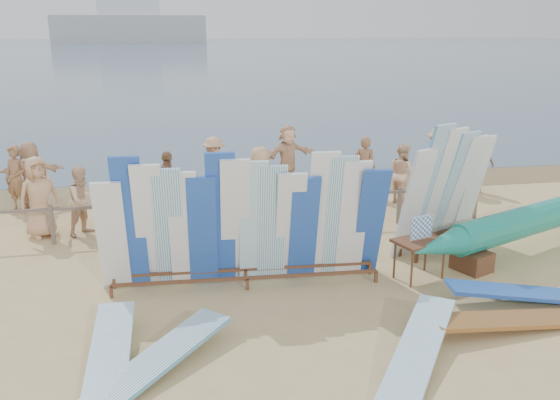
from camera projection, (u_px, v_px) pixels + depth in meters
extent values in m
plane|color=tan|center=(253.00, 287.00, 10.92)|extent=(160.00, 160.00, 0.00)
cube|color=#3F5771|center=(173.00, 49.00, 131.74)|extent=(320.00, 240.00, 0.02)
cube|color=olive|center=(219.00, 187.00, 17.72)|extent=(40.00, 2.60, 0.01)
cube|color=#999EA3|center=(130.00, 29.00, 177.59)|extent=(45.00, 8.00, 8.00)
cube|color=silver|center=(128.00, 5.00, 175.63)|extent=(18.00, 6.00, 6.00)
cube|color=#6D5D52|center=(234.00, 200.00, 13.53)|extent=(12.00, 0.06, 0.06)
cube|color=#6D5D52|center=(52.00, 225.00, 12.93)|extent=(0.08, 0.08, 0.90)
cube|color=#6D5D52|center=(146.00, 220.00, 13.28)|extent=(0.08, 0.08, 0.90)
cube|color=#6D5D52|center=(234.00, 215.00, 13.63)|extent=(0.08, 0.08, 0.90)
cube|color=#6D5D52|center=(319.00, 210.00, 13.98)|extent=(0.08, 0.08, 0.90)
cube|color=#6D5D52|center=(399.00, 206.00, 14.33)|extent=(0.08, 0.08, 0.90)
cube|color=#6D5D52|center=(475.00, 201.00, 14.68)|extent=(0.08, 0.08, 0.90)
cube|color=brown|center=(247.00, 278.00, 10.72)|extent=(4.82, 0.28, 0.06)
cube|color=brown|center=(246.00, 269.00, 11.11)|extent=(4.82, 0.28, 0.06)
cube|color=white|center=(112.00, 237.00, 10.38)|extent=(0.54, 0.60, 2.13)
cube|color=blue|center=(130.00, 225.00, 10.36)|extent=(0.54, 0.63, 2.56)
cube|color=white|center=(150.00, 227.00, 10.42)|extent=(0.54, 0.78, 2.43)
cube|color=white|center=(169.00, 229.00, 10.48)|extent=(0.54, 0.73, 2.34)
cube|color=white|center=(184.00, 230.00, 10.52)|extent=(0.54, 0.63, 2.27)
cube|color=blue|center=(203.00, 232.00, 10.58)|extent=(0.54, 0.61, 2.17)
cube|color=blue|center=(221.00, 220.00, 10.56)|extent=(0.54, 0.72, 2.59)
cube|color=white|center=(235.00, 222.00, 10.61)|extent=(0.55, 0.80, 2.48)
cube|color=#91C9E9|center=(254.00, 223.00, 10.66)|extent=(0.54, 0.63, 2.42)
cube|color=white|center=(272.00, 225.00, 10.72)|extent=(0.54, 0.60, 2.32)
cube|color=white|center=(290.00, 227.00, 10.78)|extent=(0.54, 0.74, 2.19)
cube|color=blue|center=(304.00, 229.00, 10.83)|extent=(0.54, 0.68, 2.11)
cube|color=white|center=(322.00, 217.00, 10.81)|extent=(0.54, 0.69, 2.55)
cube|color=white|center=(339.00, 218.00, 10.86)|extent=(0.54, 0.66, 2.46)
cube|color=white|center=(353.00, 220.00, 10.91)|extent=(0.54, 0.64, 2.36)
cube|color=blue|center=(370.00, 223.00, 10.97)|extent=(0.55, 0.82, 2.22)
cube|color=brown|center=(450.00, 241.00, 12.54)|extent=(1.87, 0.94, 0.06)
cube|color=brown|center=(433.00, 235.00, 12.89)|extent=(1.87, 0.94, 0.06)
cube|color=white|center=(413.00, 204.00, 11.92)|extent=(0.77, 0.79, 2.35)
cube|color=white|center=(427.00, 190.00, 12.08)|extent=(0.84, 0.93, 2.81)
cube|color=white|center=(440.00, 190.00, 12.32)|extent=(0.85, 0.95, 2.69)
cube|color=white|center=(452.00, 190.00, 12.55)|extent=(0.85, 0.97, 2.58)
cube|color=white|center=(461.00, 190.00, 12.74)|extent=(0.86, 0.98, 2.46)
cube|color=white|center=(472.00, 189.00, 12.97)|extent=(0.78, 0.80, 2.40)
cube|color=brown|center=(472.00, 261.00, 11.61)|extent=(0.77, 0.83, 0.40)
cylinder|color=#1A927C|center=(536.00, 219.00, 12.53)|extent=(4.74, 2.54, 0.66)
cone|color=#1A927C|center=(439.00, 246.00, 10.94)|extent=(1.46, 1.09, 0.62)
cube|color=brown|center=(420.00, 241.00, 11.07)|extent=(1.10, 0.93, 0.06)
cube|color=white|center=(421.00, 227.00, 11.00)|extent=(0.48, 0.19, 0.44)
cube|color=#91C9E9|center=(418.00, 359.00, 8.53)|extent=(2.02, 2.51, 0.40)
cube|color=blue|center=(523.00, 303.00, 10.27)|extent=(2.73, 0.85, 0.39)
cube|color=#91C9E9|center=(111.00, 366.00, 8.36)|extent=(0.58, 2.70, 0.34)
cube|color=#9C612A|center=(509.00, 329.00, 9.40)|extent=(2.72, 0.70, 0.31)
cube|color=white|center=(156.00, 372.00, 8.22)|extent=(2.25, 2.35, 0.34)
cube|color=#B61319|center=(260.00, 203.00, 14.91)|extent=(0.74, 0.70, 0.06)
cube|color=#B61319|center=(261.00, 188.00, 15.08)|extent=(0.64, 0.35, 0.61)
cube|color=#B61319|center=(275.00, 206.00, 14.72)|extent=(0.64, 0.60, 0.05)
cube|color=#B61319|center=(271.00, 193.00, 14.85)|extent=(0.58, 0.27, 0.55)
cube|color=#B61319|center=(349.00, 193.00, 14.99)|extent=(0.57, 0.83, 0.57)
cube|color=#B61319|center=(344.00, 176.00, 15.18)|extent=(0.49, 0.24, 0.36)
imported|color=tan|center=(455.00, 162.00, 17.02)|extent=(0.94, 1.21, 1.74)
imported|color=#8C6042|center=(364.00, 167.00, 16.54)|extent=(0.71, 0.64, 1.72)
imported|color=#8C6042|center=(477.00, 163.00, 17.00)|extent=(0.96, 1.04, 1.70)
imported|color=#8C6042|center=(16.00, 179.00, 15.14)|extent=(0.72, 0.60, 1.74)
imported|color=tan|center=(214.00, 168.00, 16.41)|extent=(0.53, 1.14, 1.72)
imported|color=tan|center=(39.00, 197.00, 13.30)|extent=(1.00, 0.85, 1.87)
imported|color=beige|center=(83.00, 201.00, 13.51)|extent=(0.81, 0.82, 1.60)
imported|color=beige|center=(32.00, 174.00, 15.63)|extent=(1.70, 0.80, 1.76)
imported|color=tan|center=(260.00, 182.00, 14.76)|extent=(0.76, 0.97, 1.79)
imported|color=tan|center=(437.00, 158.00, 17.44)|extent=(1.26, 0.92, 1.80)
imported|color=beige|center=(402.00, 173.00, 15.94)|extent=(0.61, 0.87, 1.63)
imported|color=beige|center=(288.00, 156.00, 17.63)|extent=(1.81, 1.13, 1.85)
imported|color=#8C6042|center=(168.00, 182.00, 15.08)|extent=(0.47, 0.96, 1.60)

